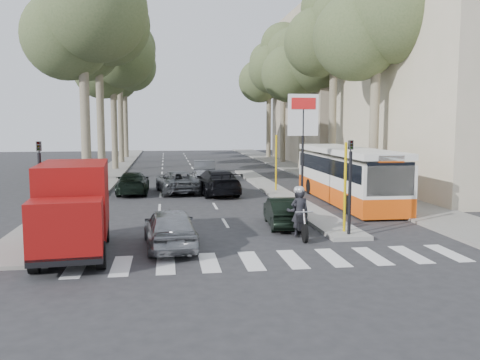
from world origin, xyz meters
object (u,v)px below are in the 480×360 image
object	(u,v)px
red_truck	(73,207)
city_bus	(347,173)
motorcycle	(299,213)
dark_hatchback	(284,212)
silver_hatchback	(170,228)

from	to	relation	value
red_truck	city_bus	bearing A→B (deg)	31.46
motorcycle	red_truck	bearing A→B (deg)	-167.59
city_bus	motorcycle	bearing A→B (deg)	-120.40
dark_hatchback	red_truck	distance (m)	8.42
city_bus	motorcycle	xyz separation A→B (m)	(-4.69, -7.71, -0.67)
silver_hatchback	red_truck	xyz separation A→B (m)	(-3.07, -0.32, 0.84)
silver_hatchback	dark_hatchback	size ratio (longest dim) A/B	1.11
motorcycle	city_bus	bearing A→B (deg)	60.81
dark_hatchback	city_bus	distance (m)	7.63
silver_hatchback	city_bus	bearing A→B (deg)	-141.38
silver_hatchback	city_bus	xyz separation A→B (m)	(9.44, 8.82, 0.84)
silver_hatchback	city_bus	size ratio (longest dim) A/B	0.37
dark_hatchback	motorcycle	size ratio (longest dim) A/B	1.63
silver_hatchback	motorcycle	size ratio (longest dim) A/B	1.80
silver_hatchback	city_bus	distance (m)	12.94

